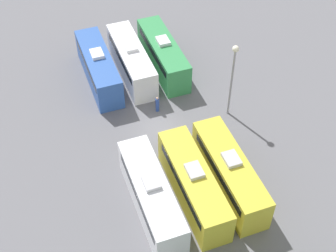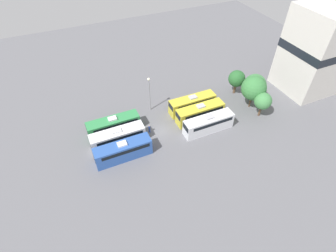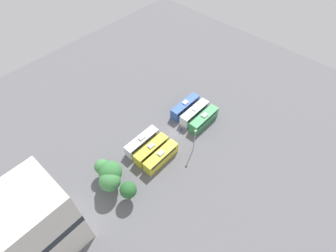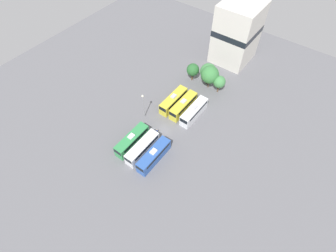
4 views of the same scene
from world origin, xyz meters
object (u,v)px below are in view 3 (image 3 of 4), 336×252
at_px(tree_0, 128,190).
at_px(tree_2, 110,172).
at_px(light_pole, 195,137).
at_px(tree_3, 102,167).
at_px(bus_0, 204,119).
at_px(bus_4, 151,150).
at_px(worker_person, 181,129).
at_px(bus_1, 194,113).
at_px(bus_2, 185,106).
at_px(bus_5, 142,142).
at_px(bus_3, 161,157).
at_px(tree_1, 110,181).
at_px(depot_building, 37,224).

bearing_deg(tree_0, tree_2, 0.63).
height_order(light_pole, tree_3, light_pole).
height_order(tree_2, tree_3, tree_2).
height_order(bus_0, tree_0, tree_0).
distance_m(bus_0, bus_4, 17.42).
distance_m(bus_4, worker_person, 10.90).
relative_size(bus_1, bus_2, 1.00).
relative_size(light_pole, tree_3, 1.44).
bearing_deg(bus_0, bus_4, 78.41).
xyz_separation_m(bus_0, tree_3, (7.52, 29.04, 1.97)).
relative_size(bus_5, tree_3, 1.81).
relative_size(bus_0, bus_4, 1.00).
distance_m(bus_3, tree_1, 13.81).
relative_size(worker_person, depot_building, 0.10).
distance_m(bus_2, bus_4, 17.62).
relative_size(bus_2, tree_2, 1.35).
height_order(bus_3, bus_4, same).
relative_size(bus_3, tree_3, 1.81).
bearing_deg(worker_person, tree_1, 89.50).
bearing_deg(tree_1, light_pole, -107.13).
xyz_separation_m(tree_1, tree_3, (4.47, -1.23, -0.64)).
distance_m(bus_3, tree_0, 12.17).
xyz_separation_m(bus_2, light_pole, (-10.53, 9.10, 3.60)).
distance_m(bus_0, light_pole, 10.22).
bearing_deg(depot_building, tree_3, -75.52).
height_order(bus_0, bus_3, same).
bearing_deg(bus_1, tree_2, 88.35).
height_order(tree_1, tree_2, tree_2).
bearing_deg(worker_person, depot_building, 89.38).
relative_size(bus_0, bus_1, 1.00).
bearing_deg(depot_building, bus_1, -89.75).
distance_m(bus_0, worker_person, 6.91).
relative_size(bus_5, tree_2, 1.35).
bearing_deg(bus_5, bus_3, 179.69).
bearing_deg(bus_2, tree_3, 88.96).
distance_m(bus_3, worker_person, 11.11).
bearing_deg(tree_1, tree_0, -162.57).
relative_size(bus_5, tree_0, 1.76).
height_order(worker_person, tree_3, tree_3).
height_order(bus_5, tree_0, tree_0).
relative_size(bus_1, tree_3, 1.81).
bearing_deg(depot_building, bus_3, -96.01).
bearing_deg(bus_0, tree_2, 81.54).
bearing_deg(bus_0, bus_3, 89.11).
relative_size(bus_3, worker_person, 5.63).
xyz_separation_m(bus_4, tree_3, (4.02, 11.98, 1.97)).
relative_size(bus_1, tree_0, 1.76).
xyz_separation_m(bus_4, depot_building, (-0.23, 28.46, 7.54)).
bearing_deg(worker_person, bus_2, -57.19).
distance_m(bus_5, tree_2, 12.68).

